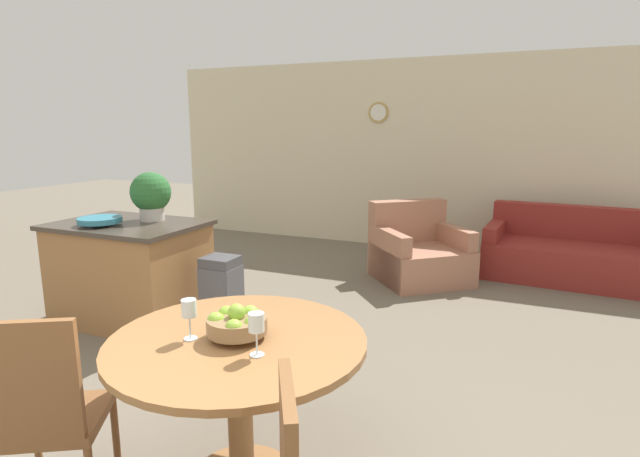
{
  "coord_description": "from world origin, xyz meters",
  "views": [
    {
      "loc": [
        1.51,
        -0.79,
        1.75
      ],
      "look_at": [
        0.02,
        2.7,
        0.98
      ],
      "focal_mm": 28.0,
      "sensor_mm": 36.0,
      "label": 1
    }
  ],
  "objects_px": {
    "kitchen_island": "(131,272)",
    "teal_bowl": "(100,220)",
    "potted_plant": "(151,194)",
    "armchair": "(418,254)",
    "wine_glass_right": "(256,324)",
    "wine_glass_left": "(189,310)",
    "couch": "(577,256)",
    "dining_chair_near_left": "(47,409)",
    "trash_bin": "(222,297)",
    "fruit_bowl": "(237,323)",
    "dining_table": "(239,373)"
  },
  "relations": [
    {
      "from": "couch",
      "to": "dining_chair_near_left",
      "type": "bearing_deg",
      "value": -111.62
    },
    {
      "from": "wine_glass_left",
      "to": "trash_bin",
      "type": "distance_m",
      "value": 1.94
    },
    {
      "from": "kitchen_island",
      "to": "armchair",
      "type": "relative_size",
      "value": 0.99
    },
    {
      "from": "potted_plant",
      "to": "couch",
      "type": "height_order",
      "value": "potted_plant"
    },
    {
      "from": "dining_chair_near_left",
      "to": "teal_bowl",
      "type": "bearing_deg",
      "value": 100.48
    },
    {
      "from": "dining_table",
      "to": "fruit_bowl",
      "type": "height_order",
      "value": "fruit_bowl"
    },
    {
      "from": "kitchen_island",
      "to": "potted_plant",
      "type": "bearing_deg",
      "value": 55.35
    },
    {
      "from": "fruit_bowl",
      "to": "wine_glass_left",
      "type": "bearing_deg",
      "value": -152.93
    },
    {
      "from": "teal_bowl",
      "to": "potted_plant",
      "type": "bearing_deg",
      "value": 55.39
    },
    {
      "from": "kitchen_island",
      "to": "potted_plant",
      "type": "height_order",
      "value": "potted_plant"
    },
    {
      "from": "kitchen_island",
      "to": "couch",
      "type": "height_order",
      "value": "kitchen_island"
    },
    {
      "from": "teal_bowl",
      "to": "potted_plant",
      "type": "relative_size",
      "value": 0.84
    },
    {
      "from": "wine_glass_left",
      "to": "potted_plant",
      "type": "relative_size",
      "value": 0.44
    },
    {
      "from": "trash_bin",
      "to": "couch",
      "type": "distance_m",
      "value": 4.15
    },
    {
      "from": "dining_chair_near_left",
      "to": "wine_glass_left",
      "type": "bearing_deg",
      "value": 8.54
    },
    {
      "from": "potted_plant",
      "to": "armchair",
      "type": "bearing_deg",
      "value": 46.08
    },
    {
      "from": "trash_bin",
      "to": "teal_bowl",
      "type": "bearing_deg",
      "value": -168.78
    },
    {
      "from": "fruit_bowl",
      "to": "teal_bowl",
      "type": "distance_m",
      "value": 2.56
    },
    {
      "from": "dining_chair_near_left",
      "to": "kitchen_island",
      "type": "xyz_separation_m",
      "value": [
        -1.4,
        1.96,
        -0.06
      ]
    },
    {
      "from": "kitchen_island",
      "to": "teal_bowl",
      "type": "relative_size",
      "value": 3.53
    },
    {
      "from": "wine_glass_right",
      "to": "teal_bowl",
      "type": "distance_m",
      "value": 2.77
    },
    {
      "from": "potted_plant",
      "to": "trash_bin",
      "type": "xyz_separation_m",
      "value": [
        0.83,
        -0.15,
        -0.81
      ]
    },
    {
      "from": "couch",
      "to": "armchair",
      "type": "xyz_separation_m",
      "value": [
        -1.7,
        -0.74,
        0.02
      ]
    },
    {
      "from": "trash_bin",
      "to": "couch",
      "type": "relative_size",
      "value": 0.33
    },
    {
      "from": "wine_glass_right",
      "to": "potted_plant",
      "type": "relative_size",
      "value": 0.44
    },
    {
      "from": "dining_table",
      "to": "wine_glass_right",
      "type": "xyz_separation_m",
      "value": [
        0.18,
        -0.12,
        0.32
      ]
    },
    {
      "from": "wine_glass_right",
      "to": "kitchen_island",
      "type": "distance_m",
      "value": 2.8
    },
    {
      "from": "teal_bowl",
      "to": "potted_plant",
      "type": "distance_m",
      "value": 0.49
    },
    {
      "from": "teal_bowl",
      "to": "wine_glass_left",
      "type": "bearing_deg",
      "value": -34.51
    },
    {
      "from": "dining_chair_near_left",
      "to": "potted_plant",
      "type": "height_order",
      "value": "potted_plant"
    },
    {
      "from": "trash_bin",
      "to": "fruit_bowl",
      "type": "bearing_deg",
      "value": -53.13
    },
    {
      "from": "wine_glass_right",
      "to": "couch",
      "type": "bearing_deg",
      "value": 71.06
    },
    {
      "from": "potted_plant",
      "to": "armchair",
      "type": "relative_size",
      "value": 0.34
    },
    {
      "from": "wine_glass_right",
      "to": "trash_bin",
      "type": "relative_size",
      "value": 0.28
    },
    {
      "from": "fruit_bowl",
      "to": "wine_glass_right",
      "type": "xyz_separation_m",
      "value": [
        0.18,
        -0.12,
        0.07
      ]
    },
    {
      "from": "teal_bowl",
      "to": "trash_bin",
      "type": "relative_size",
      "value": 0.53
    },
    {
      "from": "dining_table",
      "to": "teal_bowl",
      "type": "relative_size",
      "value": 3.31
    },
    {
      "from": "wine_glass_left",
      "to": "teal_bowl",
      "type": "height_order",
      "value": "teal_bowl"
    },
    {
      "from": "kitchen_island",
      "to": "armchair",
      "type": "distance_m",
      "value": 3.13
    },
    {
      "from": "fruit_bowl",
      "to": "trash_bin",
      "type": "height_order",
      "value": "fruit_bowl"
    },
    {
      "from": "armchair",
      "to": "couch",
      "type": "bearing_deg",
      "value": -17.17
    },
    {
      "from": "dining_table",
      "to": "fruit_bowl",
      "type": "bearing_deg",
      "value": -151.67
    },
    {
      "from": "wine_glass_left",
      "to": "couch",
      "type": "relative_size",
      "value": 0.09
    },
    {
      "from": "wine_glass_left",
      "to": "kitchen_island",
      "type": "relative_size",
      "value": 0.15
    },
    {
      "from": "wine_glass_left",
      "to": "armchair",
      "type": "relative_size",
      "value": 0.15
    },
    {
      "from": "wine_glass_left",
      "to": "trash_bin",
      "type": "bearing_deg",
      "value": 120.28
    },
    {
      "from": "teal_bowl",
      "to": "potted_plant",
      "type": "xyz_separation_m",
      "value": [
        0.25,
        0.37,
        0.19
      ]
    },
    {
      "from": "armchair",
      "to": "trash_bin",
      "type": "bearing_deg",
      "value": -158.59
    },
    {
      "from": "dining_chair_near_left",
      "to": "trash_bin",
      "type": "distance_m",
      "value": 2.05
    },
    {
      "from": "dining_chair_near_left",
      "to": "kitchen_island",
      "type": "height_order",
      "value": "dining_chair_near_left"
    }
  ]
}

